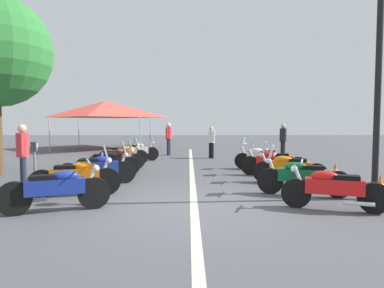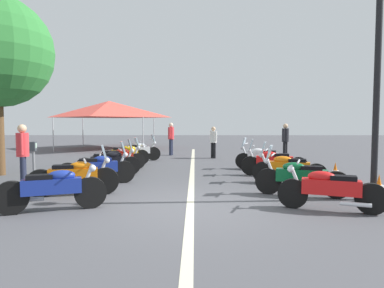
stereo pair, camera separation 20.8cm
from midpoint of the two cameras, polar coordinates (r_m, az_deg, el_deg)
The scene contains 23 objects.
ground_plane at distance 7.21m, azimuth 0.55°, elevation -10.50°, with size 80.00×80.00×0.00m, color #4C4C51.
lane_centre_stripe at distance 11.94m, azimuth 0.52°, elevation -4.82°, with size 20.89×0.16×0.01m, color beige.
motorcycle_left_row_0 at distance 7.28m, azimuth -21.51°, elevation -6.92°, with size 0.96×2.02×1.00m.
motorcycle_left_row_1 at distance 8.64m, azimuth -18.43°, elevation -5.12°, with size 0.79×2.11×1.22m.
motorcycle_left_row_2 at distance 10.02m, azimuth -15.00°, elevation -3.89°, with size 0.93×2.11×1.21m.
motorcycle_left_row_3 at distance 11.55m, azimuth -13.21°, elevation -2.92°, with size 0.85×2.05×1.20m.
motorcycle_left_row_4 at distance 12.86m, azimuth -11.76°, elevation -2.26°, with size 1.00×1.96×1.19m.
motorcycle_left_row_5 at distance 14.30m, azimuth -10.76°, elevation -1.68°, with size 0.87×1.99×0.99m.
motorcycle_left_row_6 at distance 15.72m, azimuth -8.73°, elevation -1.13°, with size 0.89×2.10×1.20m.
motorcycle_right_row_0 at distance 7.36m, azimuth 22.87°, elevation -6.94°, with size 0.96×1.97×0.98m.
motorcycle_right_row_1 at distance 8.56m, azimuth 18.35°, elevation -5.24°, with size 0.97×2.11×1.21m.
motorcycle_right_row_2 at distance 10.18m, azimuth 16.37°, elevation -3.86°, with size 0.92×2.04×1.19m.
motorcycle_right_row_3 at distance 11.56m, azimuth 13.99°, elevation -2.90°, with size 0.79×2.17×1.21m.
motorcycle_right_row_4 at distance 12.94m, azimuth 12.14°, elevation -2.22°, with size 0.94×2.00×1.19m.
street_lamp_twin_globe at distance 8.94m, azimuth 29.41°, elevation 14.74°, with size 0.32×1.22×5.25m.
parking_meter at distance 9.12m, azimuth -24.45°, elevation -2.12°, with size 0.20×0.15×1.29m.
traffic_cone_0 at distance 10.75m, azimuth 23.41°, elevation -4.52°, with size 0.36×0.36×0.61m.
traffic_cone_1 at distance 8.72m, azimuth 29.46°, elevation -6.53°, with size 0.36×0.36×0.61m.
bystander_0 at distance 10.14m, azimuth -26.02°, elevation -1.01°, with size 0.50×0.32×1.71m.
bystander_1 at distance 16.73m, azimuth 3.97°, elevation 0.69°, with size 0.47×0.32×1.55m.
bystander_2 at distance 18.22m, azimuth -3.22°, elevation 1.32°, with size 0.51×0.32×1.74m.
bystander_3 at distance 16.80m, azimuth 15.74°, elevation 0.91°, with size 0.44×0.36×1.70m.
event_tent at distance 23.58m, azimuth -13.50°, elevation 5.70°, with size 5.99×5.99×3.20m.
Camera 2 is at (-6.99, -0.10, 1.76)m, focal length 31.78 mm.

